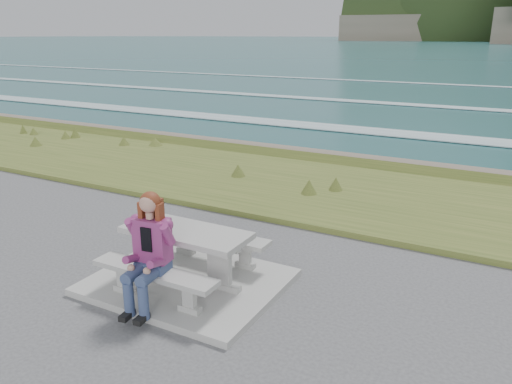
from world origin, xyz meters
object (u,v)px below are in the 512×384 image
picnic_table (186,241)px  bench_landward (155,277)px  seated_woman (147,267)px  bench_seaward (214,239)px

picnic_table → bench_landward: (0.00, -0.70, -0.23)m
bench_landward → seated_woman: size_ratio=1.21×
bench_seaward → seated_woman: (0.01, -1.54, 0.20)m
picnic_table → bench_seaward: picnic_table is taller
picnic_table → seated_woman: 0.84m
seated_woman → picnic_table: bearing=83.4°
seated_woman → bench_seaward: bearing=83.1°
picnic_table → bench_seaward: bearing=90.0°
picnic_table → seated_woman: (0.01, -0.84, -0.04)m
picnic_table → seated_woman: seated_woman is taller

